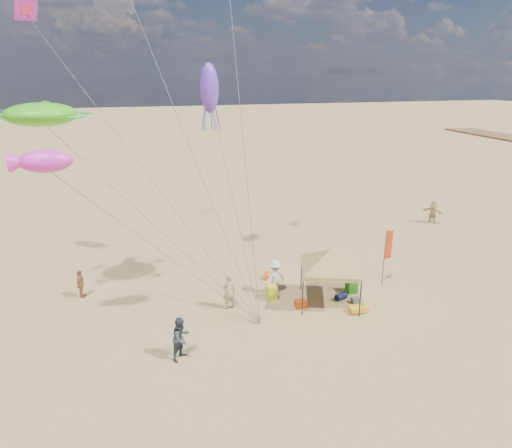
{
  "coord_description": "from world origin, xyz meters",
  "views": [
    {
      "loc": [
        -5.53,
        -16.75,
        11.01
      ],
      "look_at": [
        0.0,
        3.0,
        4.0
      ],
      "focal_mm": 31.34,
      "sensor_mm": 36.0,
      "label": 1
    }
  ],
  "objects_px": {
    "person_near_b": "(181,338)",
    "cooler_red": "(300,304)",
    "chair_yellow": "(272,292)",
    "person_near_a": "(229,291)",
    "feather_flag": "(388,248)",
    "chair_green": "(352,286)",
    "person_far_c": "(433,212)",
    "person_near_c": "(275,277)",
    "person_far_a": "(81,284)",
    "beach_cart": "(358,309)",
    "canopy_tent": "(331,251)",
    "cooler_blue": "(347,265)"
  },
  "relations": [
    {
      "from": "chair_green",
      "to": "person_far_c",
      "type": "height_order",
      "value": "person_far_c"
    },
    {
      "from": "feather_flag",
      "to": "chair_green",
      "type": "bearing_deg",
      "value": -170.85
    },
    {
      "from": "cooler_blue",
      "to": "person_near_a",
      "type": "relative_size",
      "value": 0.29
    },
    {
      "from": "canopy_tent",
      "to": "beach_cart",
      "type": "height_order",
      "value": "canopy_tent"
    },
    {
      "from": "cooler_blue",
      "to": "person_near_b",
      "type": "distance_m",
      "value": 12.09
    },
    {
      "from": "canopy_tent",
      "to": "person_near_a",
      "type": "xyz_separation_m",
      "value": [
        -4.92,
        0.77,
        -1.85
      ]
    },
    {
      "from": "chair_yellow",
      "to": "person_far_a",
      "type": "relative_size",
      "value": 0.47
    },
    {
      "from": "cooler_blue",
      "to": "person_near_b",
      "type": "relative_size",
      "value": 0.29
    },
    {
      "from": "person_near_c",
      "to": "beach_cart",
      "type": "bearing_deg",
      "value": 121.83
    },
    {
      "from": "chair_green",
      "to": "beach_cart",
      "type": "xyz_separation_m",
      "value": [
        -0.64,
        -1.99,
        -0.15
      ]
    },
    {
      "from": "person_near_c",
      "to": "person_far_a",
      "type": "height_order",
      "value": "person_near_c"
    },
    {
      "from": "chair_green",
      "to": "person_near_c",
      "type": "bearing_deg",
      "value": 166.26
    },
    {
      "from": "person_far_a",
      "to": "person_near_b",
      "type": "bearing_deg",
      "value": -133.27
    },
    {
      "from": "chair_yellow",
      "to": "person_near_a",
      "type": "relative_size",
      "value": 0.37
    },
    {
      "from": "canopy_tent",
      "to": "feather_flag",
      "type": "height_order",
      "value": "canopy_tent"
    },
    {
      "from": "person_far_a",
      "to": "person_far_c",
      "type": "distance_m",
      "value": 25.42
    },
    {
      "from": "chair_yellow",
      "to": "person_near_a",
      "type": "height_order",
      "value": "person_near_a"
    },
    {
      "from": "beach_cart",
      "to": "person_near_a",
      "type": "bearing_deg",
      "value": 160.75
    },
    {
      "from": "cooler_red",
      "to": "cooler_blue",
      "type": "relative_size",
      "value": 1.0
    },
    {
      "from": "canopy_tent",
      "to": "chair_green",
      "type": "distance_m",
      "value": 3.01
    },
    {
      "from": "beach_cart",
      "to": "person_near_c",
      "type": "bearing_deg",
      "value": 138.13
    },
    {
      "from": "person_near_b",
      "to": "person_far_c",
      "type": "height_order",
      "value": "person_near_b"
    },
    {
      "from": "cooler_red",
      "to": "chair_green",
      "type": "bearing_deg",
      "value": 13.99
    },
    {
      "from": "chair_green",
      "to": "beach_cart",
      "type": "relative_size",
      "value": 0.78
    },
    {
      "from": "person_near_c",
      "to": "person_far_a",
      "type": "xyz_separation_m",
      "value": [
        -9.67,
        2.28,
        -0.18
      ]
    },
    {
      "from": "person_near_b",
      "to": "person_far_c",
      "type": "relative_size",
      "value": 1.05
    },
    {
      "from": "person_far_a",
      "to": "canopy_tent",
      "type": "bearing_deg",
      "value": -94.99
    },
    {
      "from": "person_near_b",
      "to": "person_near_c",
      "type": "bearing_deg",
      "value": -3.27
    },
    {
      "from": "canopy_tent",
      "to": "person_far_a",
      "type": "height_order",
      "value": "canopy_tent"
    },
    {
      "from": "canopy_tent",
      "to": "cooler_red",
      "type": "xyz_separation_m",
      "value": [
        -1.53,
        -0.09,
        -2.59
      ]
    },
    {
      "from": "canopy_tent",
      "to": "person_near_a",
      "type": "height_order",
      "value": "canopy_tent"
    },
    {
      "from": "cooler_red",
      "to": "person_near_b",
      "type": "height_order",
      "value": "person_near_b"
    },
    {
      "from": "chair_green",
      "to": "person_near_a",
      "type": "height_order",
      "value": "person_near_a"
    },
    {
      "from": "person_near_b",
      "to": "cooler_red",
      "type": "bearing_deg",
      "value": -19.54
    },
    {
      "from": "person_far_a",
      "to": "chair_yellow",
      "type": "bearing_deg",
      "value": -93.31
    },
    {
      "from": "chair_yellow",
      "to": "beach_cart",
      "type": "xyz_separation_m",
      "value": [
        3.61,
        -2.46,
        -0.15
      ]
    },
    {
      "from": "cooler_red",
      "to": "cooler_blue",
      "type": "height_order",
      "value": "same"
    },
    {
      "from": "cooler_blue",
      "to": "chair_green",
      "type": "xyz_separation_m",
      "value": [
        -1.15,
        -2.77,
        0.16
      ]
    },
    {
      "from": "canopy_tent",
      "to": "person_far_c",
      "type": "bearing_deg",
      "value": 36.03
    },
    {
      "from": "cooler_blue",
      "to": "person_far_a",
      "type": "distance_m",
      "value": 14.78
    },
    {
      "from": "chair_yellow",
      "to": "person_near_a",
      "type": "xyz_separation_m",
      "value": [
        -2.3,
        -0.39,
        0.59
      ]
    },
    {
      "from": "beach_cart",
      "to": "chair_green",
      "type": "bearing_deg",
      "value": 72.17
    },
    {
      "from": "chair_green",
      "to": "person_far_a",
      "type": "xyz_separation_m",
      "value": [
        -13.61,
        3.24,
        0.39
      ]
    },
    {
      "from": "person_near_a",
      "to": "person_near_c",
      "type": "relative_size",
      "value": 1.01
    },
    {
      "from": "chair_yellow",
      "to": "cooler_red",
      "type": "bearing_deg",
      "value": -48.92
    },
    {
      "from": "person_far_a",
      "to": "cooler_blue",
      "type": "bearing_deg",
      "value": -78.61
    },
    {
      "from": "cooler_red",
      "to": "person_far_c",
      "type": "distance_m",
      "value": 17.22
    },
    {
      "from": "person_near_a",
      "to": "cooler_blue",
      "type": "bearing_deg",
      "value": -173.93
    },
    {
      "from": "cooler_red",
      "to": "person_far_c",
      "type": "xyz_separation_m",
      "value": [
        14.38,
        9.44,
        0.68
      ]
    },
    {
      "from": "cooler_blue",
      "to": "chair_yellow",
      "type": "distance_m",
      "value": 5.88
    }
  ]
}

